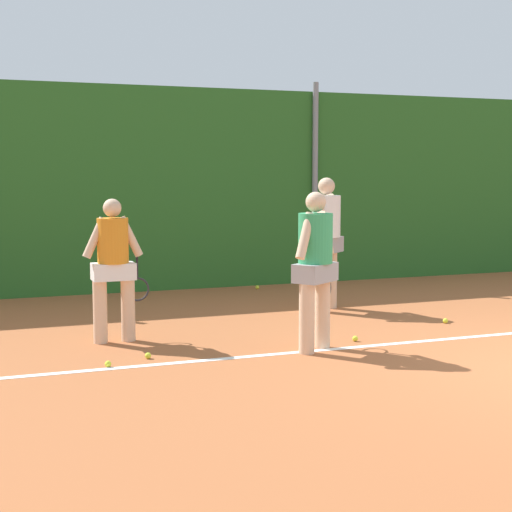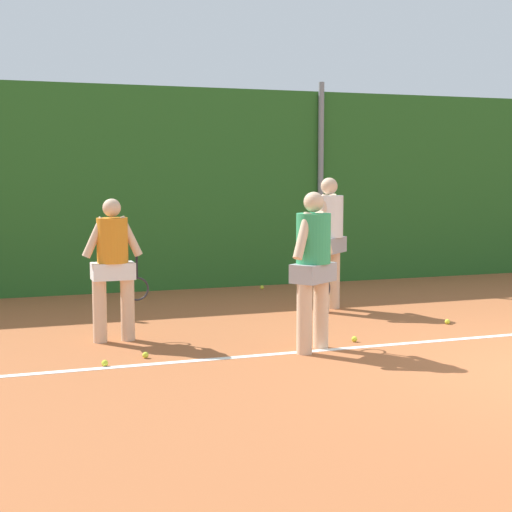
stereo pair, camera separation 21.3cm
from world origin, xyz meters
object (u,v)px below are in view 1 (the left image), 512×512
Objects in this scene: player_midcourt at (114,262)px; tennis_ball_1 at (108,364)px; player_foreground_near at (315,262)px; tennis_ball_11 at (445,321)px; player_backcourt_far at (326,236)px; tennis_ball_10 at (148,356)px; tennis_ball_13 at (257,287)px; tennis_ball_9 at (355,339)px.

tennis_ball_1 is (-0.28, -1.15, -0.89)m from player_midcourt.
player_foreground_near is 2.55m from tennis_ball_11.
player_backcourt_far reaches higher than tennis_ball_10.
tennis_ball_11 is at bearing -14.91° from player_foreground_near.
tennis_ball_10 is 1.00× the size of tennis_ball_13.
player_midcourt is at bearing 76.48° from tennis_ball_1.
player_backcourt_far reaches higher than tennis_ball_13.
player_backcourt_far reaches higher than tennis_ball_1.
tennis_ball_10 is at bearing 137.21° from player_foreground_near.
player_foreground_near is 26.38× the size of tennis_ball_9.
player_backcourt_far is at bearing 74.02° from tennis_ball_9.
player_midcourt reaches higher than tennis_ball_1.
player_backcourt_far is 28.42× the size of tennis_ball_13.
tennis_ball_13 is at bearing 53.46° from tennis_ball_1.
player_foreground_near is 2.55m from player_backcourt_far.
player_foreground_near is 2.05m from tennis_ball_10.
tennis_ball_9 is at bearing -160.87° from tennis_ball_11.
player_foreground_near is 26.38× the size of tennis_ball_13.
player_foreground_near reaches higher than tennis_ball_9.
tennis_ball_1 is (-3.46, -2.20, -1.02)m from player_backcourt_far.
tennis_ball_1 and tennis_ball_10 have the same top height.
tennis_ball_1 is at bearing 171.32° from player_backcourt_far.
tennis_ball_11 is (4.49, 0.75, 0.00)m from tennis_ball_1.
tennis_ball_10 is (-2.43, 0.01, 0.00)m from tennis_ball_9.
player_backcourt_far is 2.40m from tennis_ball_13.
player_foreground_near reaches higher than tennis_ball_13.
player_midcourt is 25.03× the size of tennis_ball_11.
tennis_ball_11 is at bearing -95.66° from player_backcourt_far.
tennis_ball_13 is at bearing 54.93° from player_backcourt_far.
player_midcourt is 25.03× the size of tennis_ball_10.
tennis_ball_1 is (-2.26, 0.05, -0.94)m from player_foreground_near.
tennis_ball_11 is (4.03, 0.54, 0.00)m from tennis_ball_10.
player_backcourt_far is 2.32m from tennis_ball_9.
tennis_ball_9 is 1.00× the size of tennis_ball_10.
tennis_ball_13 is at bearing 85.27° from tennis_ball_9.
tennis_ball_1 is 1.00× the size of tennis_ball_10.
tennis_ball_1 is 1.00× the size of tennis_ball_9.
tennis_ball_9 and tennis_ball_10 have the same top height.
player_backcourt_far is at bearing 125.45° from tennis_ball_11.
player_backcourt_far reaches higher than tennis_ball_11.
player_midcourt reaches higher than tennis_ball_9.
player_foreground_near is 26.38× the size of tennis_ball_1.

